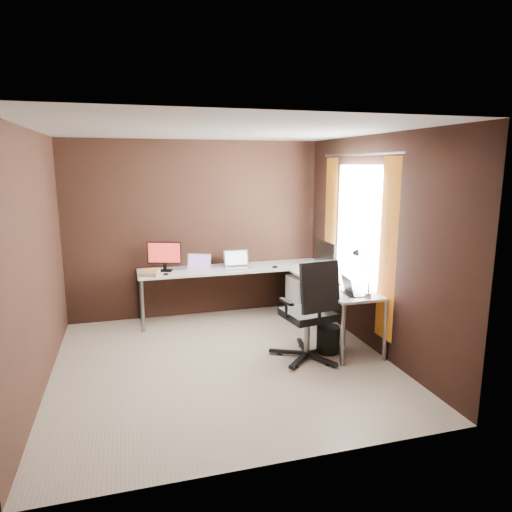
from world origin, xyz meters
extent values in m
cube|color=tan|center=(0.00, 0.00, 0.00)|extent=(3.60, 3.60, 0.00)
cube|color=white|center=(0.00, 0.00, 2.50)|extent=(3.60, 3.60, 0.00)
cube|color=black|center=(0.00, 1.80, 1.25)|extent=(3.60, 0.00, 2.50)
cube|color=black|center=(0.00, -1.80, 1.25)|extent=(3.60, 0.00, 2.50)
cube|color=black|center=(-1.80, 0.00, 1.25)|extent=(0.00, 3.60, 2.50)
cube|color=black|center=(1.80, 0.00, 1.25)|extent=(0.00, 3.60, 2.50)
cube|color=white|center=(1.79, 0.35, 1.45)|extent=(0.00, 1.00, 1.30)
cube|color=#C67917|center=(1.75, -0.38, 1.25)|extent=(0.01, 0.35, 2.00)
cube|color=#C67917|center=(1.75, 1.07, 1.25)|extent=(0.01, 0.35, 2.00)
cylinder|color=slate|center=(1.75, 0.35, 2.28)|extent=(0.02, 1.90, 0.02)
cube|color=white|center=(0.48, 1.50, 0.71)|extent=(2.65, 0.60, 0.03)
cube|color=white|center=(1.50, 0.38, 0.71)|extent=(0.60, 1.65, 0.03)
cylinder|color=slate|center=(-0.81, 1.24, 0.35)|extent=(0.05, 0.05, 0.70)
cylinder|color=slate|center=(-0.81, 1.76, 0.35)|extent=(0.05, 0.05, 0.70)
cylinder|color=slate|center=(1.24, -0.41, 0.35)|extent=(0.05, 0.05, 0.70)
cylinder|color=slate|center=(1.76, -0.41, 0.35)|extent=(0.05, 0.05, 0.70)
cylinder|color=slate|center=(1.76, 1.76, 0.35)|extent=(0.05, 0.05, 0.70)
cube|color=white|center=(1.43, 1.15, 0.30)|extent=(0.42, 0.50, 0.60)
cube|color=black|center=(-0.48, 1.54, 0.74)|extent=(0.23, 0.19, 0.01)
cube|color=black|center=(-0.48, 1.56, 0.79)|extent=(0.05, 0.04, 0.09)
cube|color=black|center=(-0.48, 1.56, 0.99)|extent=(0.45, 0.17, 0.30)
cube|color=red|center=(-0.48, 1.54, 0.99)|extent=(0.41, 0.14, 0.27)
cube|color=black|center=(1.52, 0.68, 0.74)|extent=(0.14, 0.21, 0.01)
cube|color=black|center=(1.50, 0.68, 0.79)|extent=(0.03, 0.05, 0.10)
cube|color=black|center=(1.50, 0.68, 1.02)|extent=(0.03, 0.56, 0.35)
cube|color=#2357A7|center=(1.52, 0.68, 1.02)|extent=(0.01, 0.53, 0.32)
cube|color=white|center=(-0.04, 1.43, 0.74)|extent=(0.39, 0.33, 0.02)
cube|color=white|center=(-0.01, 1.51, 0.85)|extent=(0.33, 0.18, 0.20)
cube|color=#82559B|center=(-0.01, 1.50, 0.85)|extent=(0.28, 0.15, 0.17)
cube|color=silver|center=(0.53, 1.46, 0.74)|extent=(0.36, 0.25, 0.02)
cube|color=silver|center=(0.53, 1.55, 0.86)|extent=(0.36, 0.07, 0.22)
cube|color=white|center=(0.53, 1.55, 0.86)|extent=(0.31, 0.05, 0.19)
cube|color=black|center=(1.42, 0.42, 0.74)|extent=(0.36, 0.44, 0.02)
cube|color=black|center=(1.32, 0.45, 0.87)|extent=(0.17, 0.39, 0.24)
cube|color=#1A2537|center=(1.32, 0.45, 0.87)|extent=(0.14, 0.35, 0.21)
cube|color=black|center=(1.48, -0.18, 0.74)|extent=(0.25, 0.33, 0.02)
cube|color=black|center=(1.39, -0.17, 0.84)|extent=(0.10, 0.31, 0.19)
cube|color=#C75B79|center=(1.40, -0.17, 0.84)|extent=(0.08, 0.27, 0.16)
cube|color=#9B7B53|center=(-0.69, 1.35, 0.74)|extent=(0.30, 0.28, 0.02)
cube|color=gold|center=(-0.69, 1.35, 0.76)|extent=(0.27, 0.25, 0.02)
cube|color=beige|center=(-0.69, 1.35, 0.78)|extent=(0.28, 0.25, 0.02)
cube|color=gold|center=(-0.69, 1.35, 0.80)|extent=(0.25, 0.21, 0.01)
ellipsoid|color=black|center=(-0.48, 1.30, 0.75)|extent=(0.09, 0.07, 0.03)
ellipsoid|color=black|center=(1.03, 1.30, 0.75)|extent=(0.10, 0.08, 0.04)
cylinder|color=slate|center=(1.56, -0.35, 0.76)|extent=(0.07, 0.07, 0.05)
cylinder|color=slate|center=(1.56, -0.35, 0.93)|extent=(0.02, 0.02, 0.29)
cylinder|color=slate|center=(1.51, -0.32, 1.12)|extent=(0.02, 0.16, 0.21)
cone|color=slate|center=(1.46, -0.25, 1.20)|extent=(0.09, 0.11, 0.12)
cylinder|color=slate|center=(0.95, -0.09, 0.27)|extent=(0.07, 0.07, 0.41)
cube|color=black|center=(0.95, -0.09, 0.51)|extent=(0.57, 0.57, 0.09)
cube|color=black|center=(0.99, -0.33, 0.89)|extent=(0.47, 0.20, 0.54)
cylinder|color=black|center=(1.25, -0.03, 0.16)|extent=(0.30, 0.30, 0.31)
camera|label=1|loc=(-0.94, -4.63, 2.16)|focal=32.00mm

